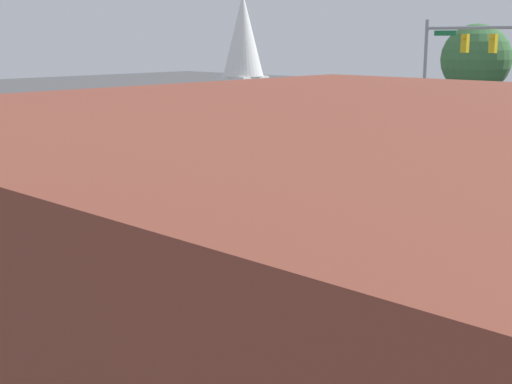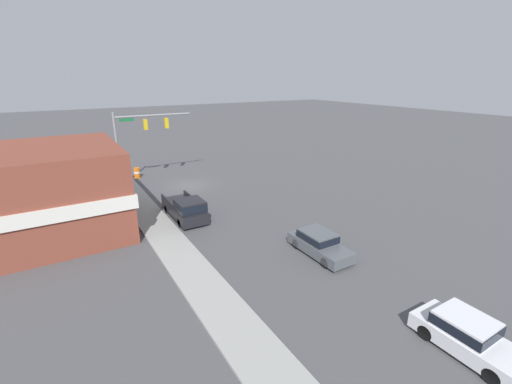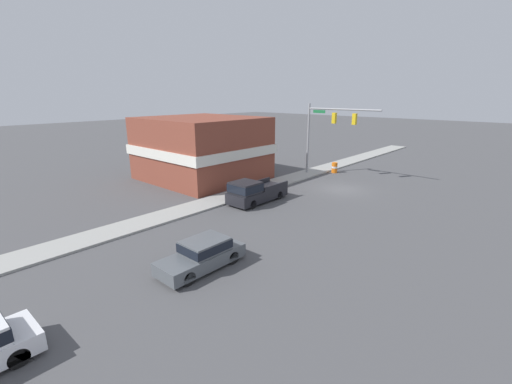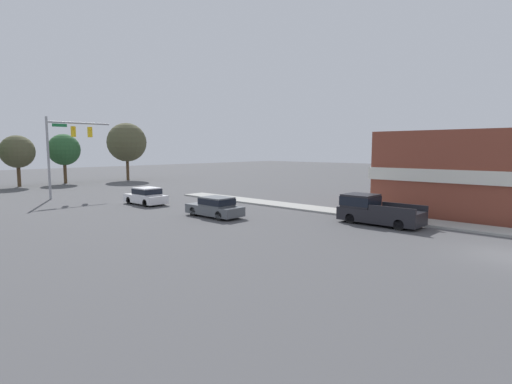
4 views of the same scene
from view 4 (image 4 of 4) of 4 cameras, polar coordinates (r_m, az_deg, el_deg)
name	(u,v)px [view 4 (image 4 of 4)]	position (r m, az deg, el deg)	size (l,w,h in m)	color
ground_plane	(510,257)	(21.77, 32.53, -7.79)	(200.00, 200.00, 0.00)	#4C4C4F
far_signal_assembly	(67,141)	(43.97, -25.40, 6.65)	(6.40, 0.49, 7.95)	gray
car_lead	(215,207)	(28.79, -5.84, -2.08)	(1.80, 4.50, 1.46)	black
car_second_ahead	(146,196)	(36.32, -15.43, -0.51)	(1.88, 4.27, 1.51)	black
pickup_truck_parked	(373,210)	(27.19, 16.40, -2.45)	(2.07, 5.28, 1.88)	black
corner_brick_building	(464,172)	(34.96, 27.54, 2.53)	(11.10, 10.39, 6.16)	brown
backdrop_tree_left_mid	(17,152)	(59.57, -30.93, 4.96)	(4.16, 4.16, 6.60)	#4C3823
backdrop_tree_center	(64,150)	(62.29, -25.74, 5.45)	(4.36, 4.36, 6.92)	#4C3823
backdrop_tree_right_mid	(127,142)	(65.31, -17.98, 6.76)	(5.95, 5.95, 8.84)	#4C3823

